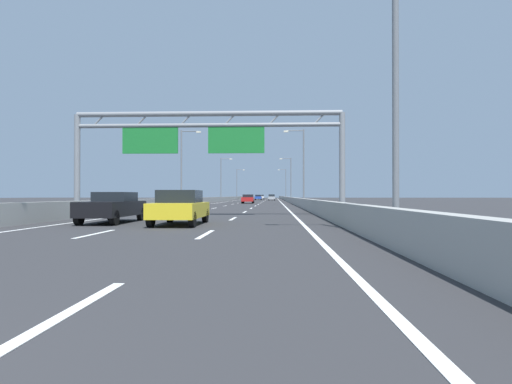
{
  "coord_description": "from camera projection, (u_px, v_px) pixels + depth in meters",
  "views": [
    {
      "loc": [
        4.0,
        -0.85,
        1.26
      ],
      "look_at": [
        0.75,
        74.45,
        1.86
      ],
      "focal_mm": 29.36,
      "sensor_mm": 36.0,
      "label": 1
    }
  ],
  "objects": [
    {
      "name": "yellow_car",
      "position": [
        180.0,
        207.0,
        17.86
      ],
      "size": [
        1.86,
        4.18,
        1.48
      ],
      "color": "yellow",
      "rests_on": "ground_plane"
    },
    {
      "name": "red_car",
      "position": [
        248.0,
        199.0,
        65.7
      ],
      "size": [
        1.83,
        4.35,
        1.4
      ],
      "color": "red",
      "rests_on": "ground_plane"
    },
    {
      "name": "lane_dash_left_2",
      "position": [
        167.0,
        219.0,
        22.57
      ],
      "size": [
        0.16,
        3.0,
        0.01
      ],
      "primitive_type": "cube",
      "color": "white",
      "rests_on": "ground_plane"
    },
    {
      "name": "lane_dash_left_12",
      "position": [
        252.0,
        200.0,
        112.48
      ],
      "size": [
        0.16,
        3.0,
        0.01
      ],
      "primitive_type": "cube",
      "color": "white",
      "rests_on": "ground_plane"
    },
    {
      "name": "lane_dash_left_4",
      "position": [
        214.0,
        208.0,
        40.55
      ],
      "size": [
        0.16,
        3.0,
        0.01
      ],
      "primitive_type": "cube",
      "color": "white",
      "rests_on": "ground_plane"
    },
    {
      "name": "lane_dash_left_7",
      "position": [
        238.0,
        203.0,
        67.53
      ],
      "size": [
        0.16,
        3.0,
        0.01
      ],
      "primitive_type": "cube",
      "color": "white",
      "rests_on": "ground_plane"
    },
    {
      "name": "lane_dash_right_2",
      "position": [
        233.0,
        219.0,
        22.41
      ],
      "size": [
        0.16,
        3.0,
        0.01
      ],
      "primitive_type": "cube",
      "color": "white",
      "rests_on": "ground_plane"
    },
    {
      "name": "lane_dash_left_5",
      "position": [
        225.0,
        206.0,
        49.54
      ],
      "size": [
        0.16,
        3.0,
        0.01
      ],
      "primitive_type": "cube",
      "color": "white",
      "rests_on": "ground_plane"
    },
    {
      "name": "lane_dash_right_8",
      "position": [
        262.0,
        202.0,
        76.36
      ],
      "size": [
        0.16,
        3.0,
        0.01
      ],
      "primitive_type": "cube",
      "color": "white",
      "rests_on": "ground_plane"
    },
    {
      "name": "barrier_left",
      "position": [
        233.0,
        198.0,
        111.21
      ],
      "size": [
        0.45,
        220.0,
        0.95
      ],
      "color": "#9E9E99",
      "rests_on": "ground_plane"
    },
    {
      "name": "lane_dash_left_9",
      "position": [
        246.0,
        201.0,
        85.51
      ],
      "size": [
        0.16,
        3.0,
        0.01
      ],
      "primitive_type": "cube",
      "color": "white",
      "rests_on": "ground_plane"
    },
    {
      "name": "lane_dash_right_10",
      "position": [
        264.0,
        201.0,
        94.34
      ],
      "size": [
        0.16,
        3.0,
        0.01
      ],
      "primitive_type": "cube",
      "color": "white",
      "rests_on": "ground_plane"
    },
    {
      "name": "streetlamp_left_far",
      "position": [
        222.0,
        177.0,
        92.12
      ],
      "size": [
        2.58,
        0.28,
        9.5
      ],
      "color": "slate",
      "rests_on": "ground_plane"
    },
    {
      "name": "lane_dash_left_11",
      "position": [
        251.0,
        200.0,
        103.49
      ],
      "size": [
        0.16,
        3.0,
        0.01
      ],
      "primitive_type": "cube",
      "color": "white",
      "rests_on": "ground_plane"
    },
    {
      "name": "lane_dash_left_13",
      "position": [
        254.0,
        200.0,
        121.47
      ],
      "size": [
        0.16,
        3.0,
        0.01
      ],
      "primitive_type": "cube",
      "color": "white",
      "rests_on": "ground_plane"
    },
    {
      "name": "lane_dash_right_17",
      "position": [
        268.0,
        199.0,
        157.28
      ],
      "size": [
        0.16,
        3.0,
        0.01
      ],
      "primitive_type": "cube",
      "color": "white",
      "rests_on": "ground_plane"
    },
    {
      "name": "lane_dash_right_14",
      "position": [
        267.0,
        199.0,
        130.31
      ],
      "size": [
        0.16,
        3.0,
        0.01
      ],
      "primitive_type": "cube",
      "color": "white",
      "rests_on": "ground_plane"
    },
    {
      "name": "lane_dash_right_1",
      "position": [
        206.0,
        234.0,
        13.42
      ],
      "size": [
        0.16,
        3.0,
        0.01
      ],
      "primitive_type": "cube",
      "color": "white",
      "rests_on": "ground_plane"
    },
    {
      "name": "lane_dash_left_6",
      "position": [
        233.0,
        204.0,
        58.53
      ],
      "size": [
        0.16,
        3.0,
        0.01
      ],
      "primitive_type": "cube",
      "color": "white",
      "rests_on": "ground_plane"
    },
    {
      "name": "ground_plane",
      "position": [
        257.0,
        201.0,
        100.92
      ],
      "size": [
        260.0,
        260.0,
        0.0
      ],
      "primitive_type": "plane",
      "color": "#2D2D30"
    },
    {
      "name": "edge_line_left",
      "position": [
        231.0,
        201.0,
        89.15
      ],
      "size": [
        0.16,
        176.0,
        0.01
      ],
      "primitive_type": "cube",
      "color": "white",
      "rests_on": "ground_plane"
    },
    {
      "name": "lane_dash_right_6",
      "position": [
        258.0,
        204.0,
        58.38
      ],
      "size": [
        0.16,
        3.0,
        0.01
      ],
      "primitive_type": "cube",
      "color": "white",
      "rests_on": "ground_plane"
    },
    {
      "name": "blue_car",
      "position": [
        258.0,
        197.0,
        112.45
      ],
      "size": [
        1.75,
        4.23,
        1.42
      ],
      "color": "#2347AD",
      "rests_on": "ground_plane"
    },
    {
      "name": "streetlamp_right_near",
      "position": [
        388.0,
        60.0,
        12.75
      ],
      "size": [
        2.58,
        0.28,
        9.5
      ],
      "color": "slate",
      "rests_on": "ground_plane"
    },
    {
      "name": "streetlamp_right_far",
      "position": [
        290.0,
        176.0,
        91.48
      ],
      "size": [
        2.58,
        0.28,
        9.5
      ],
      "color": "slate",
      "rests_on": "ground_plane"
    },
    {
      "name": "streetlamp_right_distant",
      "position": [
        285.0,
        182.0,
        130.85
      ],
      "size": [
        2.58,
        0.28,
        9.5
      ],
      "color": "slate",
      "rests_on": "ground_plane"
    },
    {
      "name": "edge_line_right",
      "position": [
        280.0,
        201.0,
        88.7
      ],
      "size": [
        0.16,
        176.0,
        0.01
      ],
      "primitive_type": "cube",
      "color": "white",
      "rests_on": "ground_plane"
    },
    {
      "name": "lane_dash_left_1",
      "position": [
        96.0,
        234.0,
        13.58
      ],
      "size": [
        0.16,
        3.0,
        0.01
      ],
      "primitive_type": "cube",
      "color": "white",
      "rests_on": "ground_plane"
    },
    {
      "name": "lane_dash_left_17",
      "position": [
        259.0,
        199.0,
        157.44
      ],
      "size": [
        0.16,
        3.0,
        0.01
      ],
      "primitive_type": "cube",
      "color": "white",
      "rests_on": "ground_plane"
    },
    {
      "name": "lane_dash_left_3",
      "position": [
        197.0,
        212.0,
        31.56
      ],
      "size": [
        0.16,
        3.0,
        0.01
      ],
      "primitive_type": "cube",
      "color": "white",
      "rests_on": "ground_plane"
    },
    {
      "name": "lane_dash_right_9",
      "position": [
        263.0,
        201.0,
        85.35
      ],
      "size": [
        0.16,
        3.0,
        0.01
      ],
      "primitive_type": "cube",
      "color": "white",
      "rests_on": "ground_plane"
    },
    {
      "name": "sign_gantry",
      "position": [
        204.0,
        137.0,
        25.28
      ],
      "size": [
        16.48,
        0.36,
        6.36
      ],
      "color": "gray",
      "rests_on": "ground_plane"
    },
    {
      "name": "lane_dash_left_16",
      "position": [
        258.0,
        199.0,
        148.45
      ],
      "size": [
        0.16,
        3.0,
        0.01
      ],
      "primitive_type": "cube",
      "color": "white",
      "rests_on": "ground_plane"
    },
    {
      "name": "streetlamp_left_distant",
      "position": [
        238.0,
        182.0,
        131.49
      ],
      "size": [
        2.58,
        0.28,
        9.5
      ],
      "color": "slate",
      "rests_on": "ground_plane"
    },
    {
      "name": "lane_dash_right_16",
      "position": [
        268.0,
        199.0,
        148.29
      ],
      "size": [
        0.16,
        3.0,
        0.01
      ],
      "primitive_type": "cube",
      "color": "white",
      "rests_on": "ground_plane"
    },
    {
      "name": "lane_dash_left_8",
      "position": [
        242.0,
        202.0,
        76.52
      ],
      "size": [
        0.16,
        3.0,
        0.01
      ],
      "primitive_type": "cube",
      "color": "white",
      "rests_on": "ground_plane"
    },
    {
      "name": "lane_dash_right_7",
      "position": [
        260.0,
        203.0,
        67.37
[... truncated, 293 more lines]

